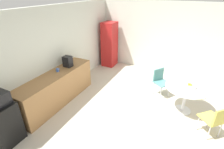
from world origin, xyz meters
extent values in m
plane|color=beige|center=(0.00, 0.00, 0.00)|extent=(6.00, 6.00, 0.00)
cube|color=silver|center=(0.00, 3.00, 1.30)|extent=(6.00, 0.10, 2.60)
cube|color=silver|center=(3.00, 0.00, 1.30)|extent=(0.10, 6.00, 2.60)
cube|color=#9E7042|center=(-0.53, 2.65, 0.45)|extent=(2.53, 0.60, 0.90)
cube|color=black|center=(-2.14, 2.65, 0.47)|extent=(0.54, 0.54, 0.93)
cube|color=#B21E1E|center=(2.55, 2.55, 0.90)|extent=(0.60, 0.50, 1.80)
cylinder|color=silver|center=(0.62, -0.65, 0.01)|extent=(0.44, 0.44, 0.03)
cylinder|color=silver|center=(0.62, -0.65, 0.39)|extent=(0.08, 0.08, 0.73)
cylinder|color=white|center=(0.62, -0.65, 0.74)|extent=(1.08, 1.08, 0.03)
cylinder|color=silver|center=(0.01, -1.02, 0.21)|extent=(0.02, 0.02, 0.42)
cylinder|color=silver|center=(0.23, -1.25, 0.21)|extent=(0.02, 0.02, 0.42)
cylinder|color=silver|center=(-0.22, -1.24, 0.21)|extent=(0.02, 0.02, 0.42)
cylinder|color=silver|center=(0.00, -1.47, 0.21)|extent=(0.02, 0.02, 0.42)
cube|color=#D8CC4C|center=(0.01, -1.25, 0.44)|extent=(0.59, 0.59, 0.03)
cube|color=#D8CC4C|center=(-0.13, -1.38, 0.64)|extent=(0.29, 0.30, 0.38)
cylinder|color=silver|center=(1.16, -0.17, 0.21)|extent=(0.02, 0.02, 0.42)
cylinder|color=silver|center=(0.91, 0.01, 0.21)|extent=(0.02, 0.02, 0.42)
cylinder|color=silver|center=(1.34, 0.09, 0.21)|extent=(0.02, 0.02, 0.42)
cylinder|color=silver|center=(1.09, 0.27, 0.21)|extent=(0.02, 0.02, 0.42)
cube|color=teal|center=(1.12, 0.05, 0.44)|extent=(0.59, 0.59, 0.03)
cube|color=teal|center=(1.24, 0.21, 0.64)|extent=(0.33, 0.25, 0.38)
cylinder|color=silver|center=(0.60, -0.72, 0.79)|extent=(0.26, 0.26, 0.07)
sphere|color=yellow|center=(0.63, -0.69, 0.83)|extent=(0.07, 0.07, 0.07)
sphere|color=#66B233|center=(0.61, -0.71, 0.83)|extent=(0.07, 0.07, 0.07)
sphere|color=orange|center=(0.60, -0.69, 0.83)|extent=(0.07, 0.07, 0.07)
sphere|color=#66B233|center=(0.60, -0.72, 0.83)|extent=(0.07, 0.07, 0.07)
sphere|color=orange|center=(0.58, -0.67, 0.85)|extent=(0.07, 0.07, 0.07)
cylinder|color=#3F66BF|center=(-0.37, 2.69, 0.95)|extent=(0.08, 0.08, 0.09)
torus|color=#3F66BF|center=(-0.32, 2.69, 0.95)|extent=(0.06, 0.01, 0.06)
cube|color=black|center=(0.04, 2.65, 1.06)|extent=(0.20, 0.24, 0.32)
camera|label=1|loc=(-3.55, -0.57, 2.99)|focal=27.40mm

